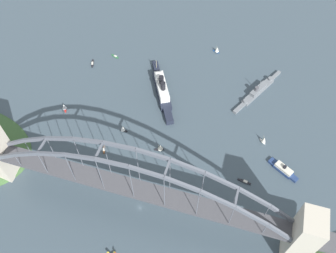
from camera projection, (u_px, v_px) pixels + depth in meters
The scene contains 14 objects.
ground_plane at pixel (140, 207), 281.39m from camera, with size 1400.00×1400.00×0.00m, color #3D4C56.
harbor_arch_bridge at pixel (137, 190), 255.80m from camera, with size 305.75×20.50×78.39m.
ocean_liner at pixel (162, 89), 353.19m from camera, with size 46.15×79.58×21.28m.
naval_cruiser at pixel (258, 91), 355.94m from camera, with size 40.57×72.88×16.71m.
harbor_ferry_steamer at pixel (283, 169), 300.18m from camera, with size 27.73×19.68×7.84m.
small_boat_0 at pixel (64, 107), 341.59m from camera, with size 6.59×7.63×8.09m.
small_boat_1 at pixel (123, 128), 325.35m from camera, with size 7.51×4.19×8.21m.
small_boat_2 at pixel (115, 56), 390.97m from camera, with size 10.12×5.18×1.85m.
small_boat_3 at pixel (104, 149), 314.52m from camera, with size 4.68×8.89×2.26m.
small_boat_4 at pixel (93, 63), 383.60m from camera, with size 5.58×12.08×2.46m.
small_boat_5 at pixel (264, 140), 316.93m from camera, with size 6.43×6.14×8.93m.
small_boat_6 at pixel (217, 50), 393.00m from camera, with size 8.06×5.78×8.43m.
small_boat_7 at pixel (160, 147), 312.27m from camera, with size 8.81×6.27×8.25m.
small_boat_8 at pixel (245, 182), 294.74m from camera, with size 12.14×3.61×2.09m.
Camera 1 is at (55.38, -104.78, 264.72)m, focal length 36.66 mm.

